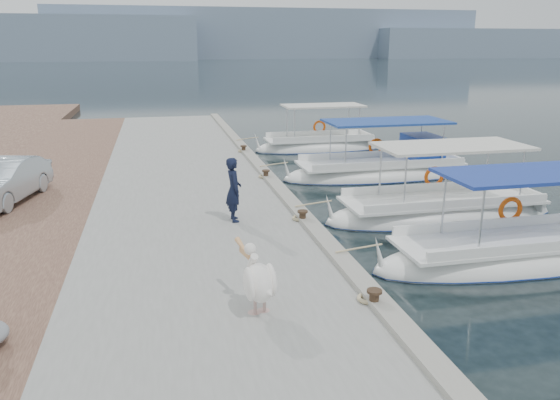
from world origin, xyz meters
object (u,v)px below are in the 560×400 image
Objects in this scene: pelican at (259,280)px; fisherman at (234,190)px; fishing_caique_d at (382,172)px; parked_car at (3,181)px; fishing_caique_c at (440,213)px; fishing_caique_b at (521,257)px; fishing_caique_e at (319,147)px.

fisherman is at bearing 86.62° from pelican.
pelican is (-7.09, -11.19, 0.92)m from fishing_caique_d.
fisherman reaches higher than parked_car.
pelican is 0.39× the size of parked_car.
pelican is 5.31m from fisherman.
parked_car is at bearing 167.47° from fishing_caique_c.
fishing_caique_b is 7.24m from pelican.
parked_car is at bearing 125.61° from pelican.
fishing_caique_e is at bearing -29.41° from fisherman.
fishing_caique_d is 13.28m from pelican.
fishing_caique_c is 1.88× the size of parked_car.
fishing_caique_e is 4.31× the size of pelican.
fishing_caique_d is (0.23, 9.09, 0.06)m from fishing_caique_b.
fishing_caique_e reaches higher than parked_car.
parked_car is (-13.26, -2.58, 0.96)m from fishing_caique_d.
fishing_caique_c is (-0.16, 3.65, -0.00)m from fishing_caique_b.
fishing_caique_d is at bearing -82.44° from fishing_caique_e.
fishing_caique_b and fishing_caique_d have the same top height.
fishing_caique_b is 9.10m from fishing_caique_d.
fishing_caique_d and fishing_caique_e have the same top height.
pelican is (-6.86, -2.10, 0.98)m from fishing_caique_b.
parked_car is (-6.48, 3.31, -0.22)m from fisherman.
fisherman is 7.28m from parked_car.
fishing_caique_c is 0.93× the size of fishing_caique_d.
fishing_caique_c is 5.45m from fishing_caique_d.
fishing_caique_e is 3.79× the size of fisherman.
fishing_caique_c reaches higher than fisherman.
fishing_caique_b and fishing_caique_c have the same top height.
fishing_caique_e is at bearing 69.99° from pelican.
fishing_caique_b is 1.18× the size of fishing_caique_e.
pelican is at bearing 173.75° from fisherman.
fishing_caique_c reaches higher than parked_car.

